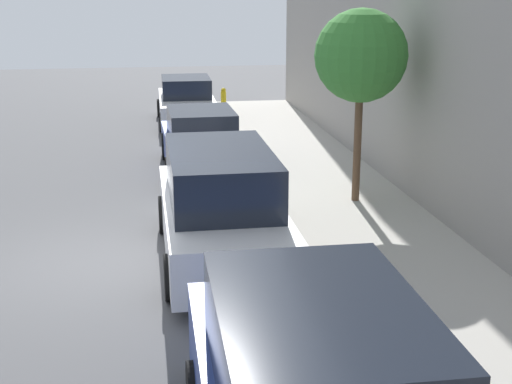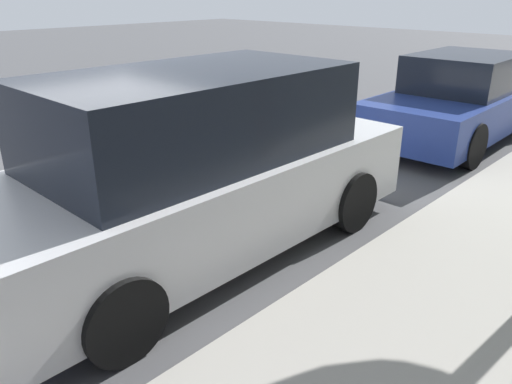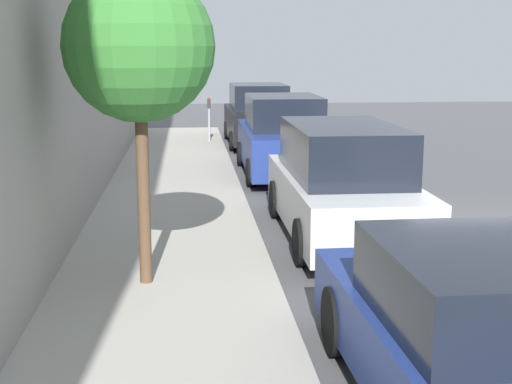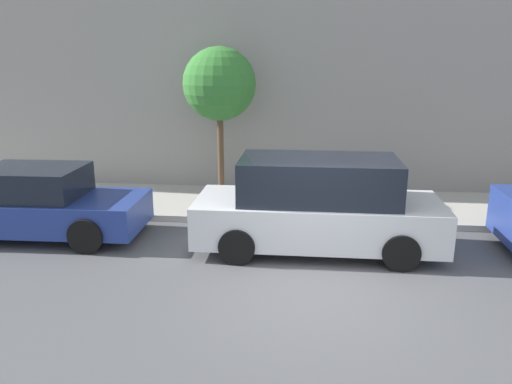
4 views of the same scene
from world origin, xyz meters
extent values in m
plane|color=#515154|center=(0.00, 0.00, 0.00)|extent=(60.00, 60.00, 0.00)
cube|color=#B2ADA3|center=(4.97, 0.00, 0.07)|extent=(2.94, 32.00, 0.15)
cube|color=gray|center=(7.44, 0.00, 5.33)|extent=(2.00, 32.00, 10.66)
cube|color=silver|center=(2.11, -0.08, 0.64)|extent=(1.92, 4.91, 0.84)
cube|color=black|center=(2.11, -0.08, 1.48)|extent=(1.68, 3.11, 0.84)
cylinder|color=black|center=(1.21, 1.44, 0.35)|extent=(0.22, 0.70, 0.70)
cylinder|color=black|center=(3.01, 1.44, 0.35)|extent=(0.22, 0.70, 0.70)
cylinder|color=black|center=(1.21, -1.60, 0.35)|extent=(0.22, 0.70, 0.70)
cylinder|color=black|center=(3.01, -1.60, 0.35)|extent=(0.22, 0.70, 0.70)
cube|color=navy|center=(2.30, 5.92, 0.56)|extent=(1.88, 4.53, 0.68)
cube|color=black|center=(2.30, 6.02, 1.22)|extent=(1.62, 2.13, 0.64)
cylinder|color=black|center=(3.15, 7.31, 0.36)|extent=(0.22, 0.72, 0.72)
cylinder|color=black|center=(1.45, 4.52, 0.36)|extent=(0.22, 0.72, 0.72)
cylinder|color=black|center=(3.15, 4.52, 0.36)|extent=(0.22, 0.72, 0.72)
cylinder|color=brown|center=(5.22, 2.42, 1.39)|extent=(0.16, 0.16, 2.49)
sphere|color=#387F33|center=(5.22, 2.42, 3.15)|extent=(1.86, 1.86, 1.86)
camera|label=1|loc=(0.92, -11.41, 4.50)|focal=50.00mm
camera|label=2|loc=(5.84, -3.12, 2.61)|focal=35.00mm
camera|label=3|loc=(4.65, 11.34, 3.12)|focal=50.00mm
camera|label=4|loc=(-7.55, 0.19, 3.84)|focal=35.00mm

